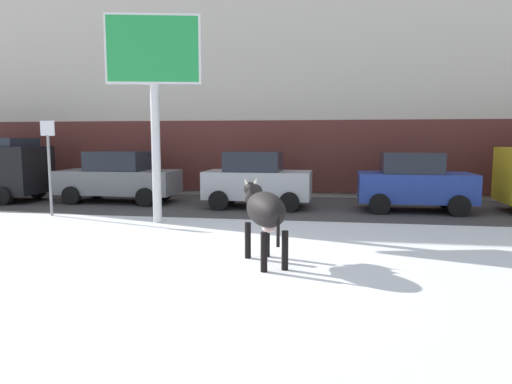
% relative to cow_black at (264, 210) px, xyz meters
% --- Properties ---
extents(ground_plane, '(120.00, 120.00, 0.00)m').
position_rel_cow_black_xyz_m(ground_plane, '(-0.98, -0.03, -0.99)').
color(ground_plane, white).
extents(road_strip, '(60.00, 5.60, 0.01)m').
position_rel_cow_black_xyz_m(road_strip, '(-0.98, 7.31, -0.99)').
color(road_strip, '#423F3F').
rests_on(road_strip, ground).
extents(building_facade, '(44.00, 6.10, 13.00)m').
position_rel_cow_black_xyz_m(building_facade, '(-0.98, 12.93, 5.49)').
color(building_facade, beige).
rests_on(building_facade, ground).
extents(cow_black, '(1.23, 1.88, 1.54)m').
position_rel_cow_black_xyz_m(cow_black, '(0.00, 0.00, 0.00)').
color(cow_black, black).
rests_on(cow_black, ground).
extents(billboard, '(2.50, 0.74, 5.56)m').
position_rel_cow_black_xyz_m(billboard, '(-3.52, 3.68, 3.32)').
color(billboard, silver).
rests_on(billboard, ground).
extents(car_grey_sedan, '(4.22, 2.01, 1.84)m').
position_rel_cow_black_xyz_m(car_grey_sedan, '(-6.38, 7.34, -0.09)').
color(car_grey_sedan, slate).
rests_on(car_grey_sedan, ground).
extents(car_silver_hatchback, '(3.52, 1.95, 1.86)m').
position_rel_cow_black_xyz_m(car_silver_hatchback, '(-1.25, 6.86, -0.07)').
color(car_silver_hatchback, '#B7BABF').
rests_on(car_silver_hatchback, ground).
extents(car_blue_hatchback, '(3.52, 1.95, 1.86)m').
position_rel_cow_black_xyz_m(car_blue_hatchback, '(3.77, 6.87, -0.07)').
color(car_blue_hatchback, '#233D9E').
rests_on(car_blue_hatchback, ground).
extents(pedestrian_by_cars, '(0.36, 0.24, 1.73)m').
position_rel_cow_black_xyz_m(pedestrian_by_cars, '(2.65, 10.51, -0.11)').
color(pedestrian_by_cars, '#282833').
rests_on(pedestrian_by_cars, ground).
extents(pedestrian_far_left, '(0.36, 0.24, 1.73)m').
position_rel_cow_black_xyz_m(pedestrian_far_left, '(-1.20, 10.51, -0.11)').
color(pedestrian_far_left, '#282833').
rests_on(pedestrian_far_left, ground).
extents(street_sign, '(0.44, 0.08, 2.82)m').
position_rel_cow_black_xyz_m(street_sign, '(-7.07, 4.24, 0.68)').
color(street_sign, gray).
rests_on(street_sign, ground).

